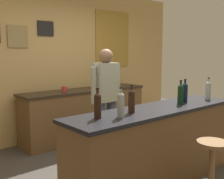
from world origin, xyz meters
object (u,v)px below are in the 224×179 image
(bartender, at_px, (106,96))
(wine_bottle_a, at_px, (98,105))
(wine_bottle_b, at_px, (121,104))
(wine_bottle_e, at_px, (185,92))
(wine_glass_a, at_px, (99,82))
(wine_bottle_c, at_px, (132,100))
(wine_bottle_d, at_px, (180,94))
(coffee_mug, at_px, (64,89))
(wine_bottle_f, at_px, (208,90))
(bar_stool, at_px, (212,163))
(wine_glass_b, at_px, (117,81))

(bartender, height_order, wine_bottle_a, bartender)
(wine_bottle_b, relative_size, wine_bottle_e, 1.00)
(wine_glass_a, bearing_deg, wine_bottle_c, -119.18)
(bartender, xyz_separation_m, wine_glass_a, (0.69, 1.06, 0.07))
(wine_bottle_d, relative_size, coffee_mug, 2.45)
(wine_bottle_f, relative_size, coffee_mug, 2.45)
(wine_bottle_a, height_order, wine_bottle_f, same)
(wine_bottle_d, bearing_deg, wine_bottle_b, -178.02)
(wine_glass_a, bearing_deg, wine_bottle_b, -122.88)
(wine_bottle_d, bearing_deg, bartender, 108.95)
(bar_stool, distance_m, wine_bottle_a, 1.30)
(wine_bottle_a, distance_m, wine_bottle_e, 1.42)
(wine_bottle_a, bearing_deg, wine_bottle_e, -0.97)
(wine_bottle_b, height_order, wine_bottle_d, same)
(wine_bottle_b, relative_size, wine_bottle_f, 1.00)
(bar_stool, distance_m, coffee_mug, 2.73)
(wine_bottle_a, relative_size, wine_bottle_f, 1.00)
(coffee_mug, bearing_deg, wine_bottle_b, -105.49)
(wine_bottle_d, bearing_deg, coffee_mug, 103.24)
(wine_glass_a, distance_m, wine_glass_b, 0.41)
(wine_glass_b, bearing_deg, bar_stool, -112.30)
(bar_stool, bearing_deg, bartender, 89.65)
(wine_bottle_e, relative_size, coffee_mug, 2.45)
(wine_bottle_b, xyz_separation_m, wine_glass_a, (1.38, 2.13, -0.05))
(wine_bottle_b, distance_m, wine_glass_a, 2.54)
(coffee_mug, bearing_deg, wine_bottle_a, -111.63)
(wine_glass_b, bearing_deg, wine_bottle_d, -109.97)
(wine_bottle_a, distance_m, wine_glass_b, 2.76)
(wine_glass_a, height_order, wine_glass_b, same)
(wine_bottle_d, xyz_separation_m, wine_bottle_f, (0.61, -0.03, 0.00))
(wine_bottle_e, bearing_deg, wine_bottle_b, -175.49)
(wine_bottle_d, xyz_separation_m, coffee_mug, (-0.48, 2.02, -0.11))
(wine_bottle_e, bearing_deg, wine_glass_b, 74.26)
(wine_bottle_a, distance_m, wine_bottle_d, 1.25)
(wine_bottle_e, xyz_separation_m, wine_glass_b, (0.55, 1.96, -0.05))
(wine_glass_a, distance_m, coffee_mug, 0.82)
(wine_bottle_b, height_order, wine_glass_b, wine_bottle_b)
(wine_bottle_c, xyz_separation_m, wine_glass_b, (1.54, 1.96, -0.05))
(wine_bottle_a, height_order, wine_glass_b, wine_bottle_a)
(wine_bottle_a, distance_m, coffee_mug, 2.08)
(bar_stool, height_order, wine_glass_a, wine_glass_a)
(wine_bottle_e, bearing_deg, wine_bottle_c, -179.54)
(wine_bottle_d, bearing_deg, wine_glass_b, 70.03)
(wine_bottle_f, xyz_separation_m, wine_glass_a, (-0.27, 2.12, -0.05))
(wine_bottle_f, bearing_deg, wine_glass_a, 97.31)
(wine_bottle_c, xyz_separation_m, wine_bottle_f, (1.41, -0.08, 0.00))
(wine_bottle_b, relative_size, wine_glass_a, 1.97)
(bartender, bearing_deg, wine_glass_b, 41.97)
(bar_stool, height_order, wine_bottle_e, wine_bottle_e)
(wine_bottle_b, xyz_separation_m, wine_glass_b, (1.78, 2.05, -0.05))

